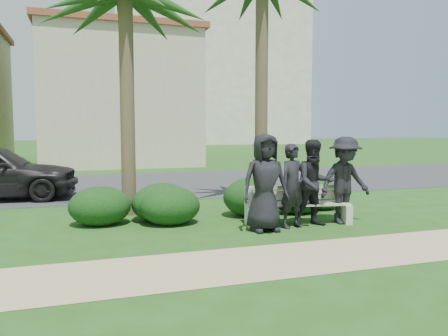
{
  "coord_description": "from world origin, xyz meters",
  "views": [
    {
      "loc": [
        -3.04,
        -7.55,
        1.92
      ],
      "look_at": [
        -0.25,
        1.0,
        1.13
      ],
      "focal_mm": 35.0,
      "sensor_mm": 36.0,
      "label": 1
    }
  ],
  "objects_px": {
    "park_bench": "(297,207)",
    "man_c": "(315,183)",
    "man_a": "(265,182)",
    "man_d": "(345,180)",
    "man_b": "(293,186)"
  },
  "relations": [
    {
      "from": "park_bench",
      "to": "man_a",
      "type": "bearing_deg",
      "value": -147.28
    },
    {
      "from": "man_a",
      "to": "man_d",
      "type": "relative_size",
      "value": 1.04
    },
    {
      "from": "park_bench",
      "to": "man_d",
      "type": "bearing_deg",
      "value": -5.59
    },
    {
      "from": "man_c",
      "to": "man_d",
      "type": "distance_m",
      "value": 0.71
    },
    {
      "from": "man_b",
      "to": "man_d",
      "type": "relative_size",
      "value": 0.93
    },
    {
      "from": "park_bench",
      "to": "man_b",
      "type": "height_order",
      "value": "man_b"
    },
    {
      "from": "park_bench",
      "to": "man_b",
      "type": "bearing_deg",
      "value": -122.65
    },
    {
      "from": "man_c",
      "to": "man_d",
      "type": "relative_size",
      "value": 0.97
    },
    {
      "from": "man_b",
      "to": "man_d",
      "type": "height_order",
      "value": "man_d"
    },
    {
      "from": "park_bench",
      "to": "man_c",
      "type": "relative_size",
      "value": 1.29
    },
    {
      "from": "man_b",
      "to": "man_c",
      "type": "distance_m",
      "value": 0.47
    },
    {
      "from": "man_b",
      "to": "man_a",
      "type": "bearing_deg",
      "value": 172.75
    },
    {
      "from": "park_bench",
      "to": "man_c",
      "type": "xyz_separation_m",
      "value": [
        0.22,
        -0.29,
        0.53
      ]
    },
    {
      "from": "man_b",
      "to": "man_c",
      "type": "relative_size",
      "value": 0.96
    },
    {
      "from": "park_bench",
      "to": "man_a",
      "type": "xyz_separation_m",
      "value": [
        -0.89,
        -0.37,
        0.59
      ]
    }
  ]
}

